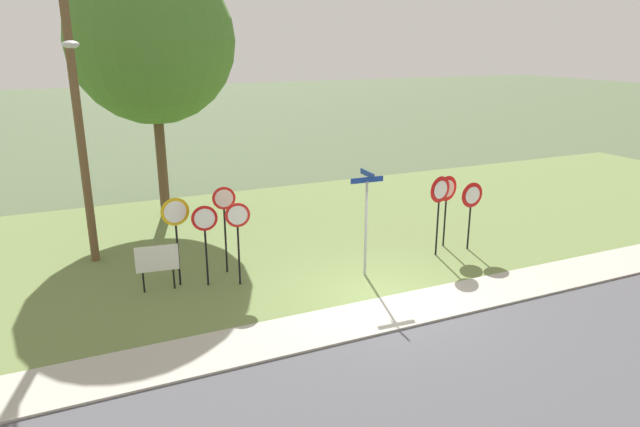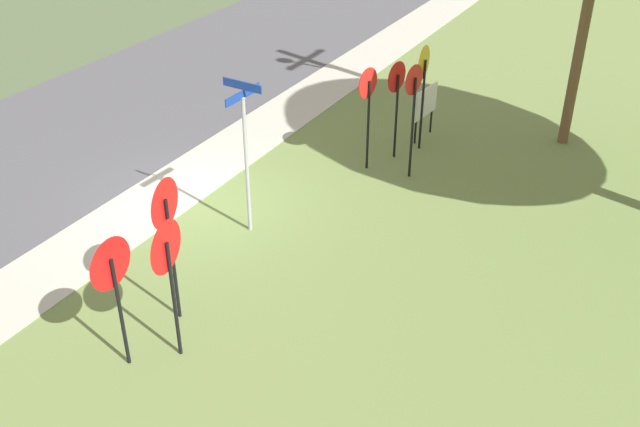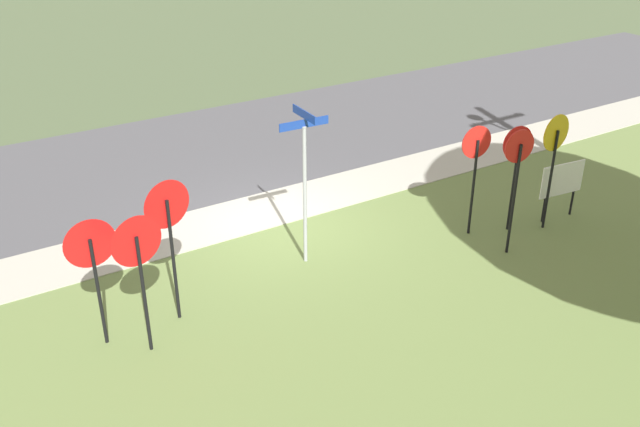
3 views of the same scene
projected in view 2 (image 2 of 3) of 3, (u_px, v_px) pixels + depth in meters
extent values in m
plane|color=#4C5B3D|center=(197.00, 205.00, 14.98)|extent=(160.00, 160.00, 0.00)
cube|color=#4C4C51|center=(30.00, 154.00, 16.97)|extent=(44.00, 6.40, 0.01)
cube|color=#ADAA9E|center=(166.00, 195.00, 15.29)|extent=(44.00, 1.60, 0.06)
cube|color=olive|center=(481.00, 291.00, 12.47)|extent=(44.00, 12.00, 0.04)
cylinder|color=black|center=(368.00, 126.00, 15.79)|extent=(0.06, 0.06, 2.02)
cylinder|color=red|center=(368.00, 83.00, 15.31)|extent=(0.66, 0.12, 0.66)
cylinder|color=white|center=(367.00, 83.00, 15.32)|extent=(0.51, 0.08, 0.51)
cylinder|color=black|center=(396.00, 117.00, 16.28)|extent=(0.06, 0.06, 1.95)
cylinder|color=red|center=(397.00, 77.00, 15.82)|extent=(0.68, 0.12, 0.68)
cylinder|color=white|center=(396.00, 77.00, 15.83)|extent=(0.53, 0.08, 0.53)
cylinder|color=black|center=(422.00, 106.00, 16.61)|extent=(0.06, 0.06, 2.12)
cylinder|color=gold|center=(424.00, 62.00, 16.11)|extent=(0.75, 0.08, 0.75)
cylinder|color=white|center=(423.00, 62.00, 16.11)|extent=(0.58, 0.05, 0.58)
cylinder|color=black|center=(412.00, 129.00, 15.39)|extent=(0.06, 0.06, 2.24)
cylinder|color=red|center=(414.00, 80.00, 14.86)|extent=(0.63, 0.12, 0.64)
cylinder|color=white|center=(413.00, 80.00, 14.87)|extent=(0.49, 0.08, 0.50)
cylinder|color=black|center=(174.00, 301.00, 10.60)|extent=(0.06, 0.06, 1.99)
cone|color=red|center=(165.00, 247.00, 10.15)|extent=(0.80, 0.15, 0.81)
cone|color=silver|center=(164.00, 247.00, 10.16)|extent=(0.54, 0.10, 0.55)
cylinder|color=black|center=(173.00, 261.00, 11.32)|extent=(0.06, 0.06, 2.17)
cone|color=red|center=(164.00, 204.00, 10.82)|extent=(0.80, 0.18, 0.81)
cone|color=white|center=(163.00, 203.00, 10.83)|extent=(0.54, 0.12, 0.55)
cylinder|color=black|center=(121.00, 313.00, 10.47)|extent=(0.06, 0.06, 1.85)
cone|color=red|center=(110.00, 264.00, 10.05)|extent=(0.79, 0.04, 0.79)
cone|color=white|center=(109.00, 263.00, 10.05)|extent=(0.54, 0.02, 0.54)
cylinder|color=#9EA0A8|center=(247.00, 167.00, 13.43)|extent=(0.07, 0.07, 2.67)
cylinder|color=#9EA0A8|center=(243.00, 98.00, 12.73)|extent=(0.09, 0.09, 0.03)
cube|color=navy|center=(243.00, 95.00, 12.70)|extent=(0.96, 0.07, 0.15)
cube|color=navy|center=(242.00, 85.00, 12.61)|extent=(0.06, 0.82, 0.15)
cylinder|color=black|center=(431.00, 122.00, 17.77)|extent=(0.05, 0.05, 0.55)
cylinder|color=black|center=(415.00, 133.00, 17.24)|extent=(0.05, 0.05, 0.55)
cube|color=white|center=(425.00, 103.00, 17.18)|extent=(1.10, 0.15, 0.70)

